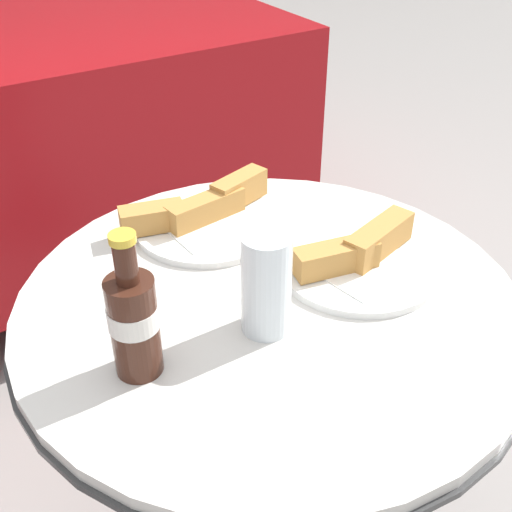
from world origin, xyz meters
TOP-DOWN VIEW (x-y plane):
  - bistro_table at (0.00, 0.00)m, footprint 0.77×0.77m
  - cola_bottle_left at (-0.23, -0.04)m, footprint 0.06×0.06m
  - drinking_glass at (-0.04, -0.06)m, footprint 0.07×0.07m
  - lunch_plate_near at (0.02, 0.23)m, footprint 0.29×0.26m
  - lunch_plate_far at (0.16, -0.01)m, footprint 0.26×0.26m

SIDE VIEW (x-z plane):
  - bistro_table at x=0.00m, z-range 0.22..0.96m
  - lunch_plate_far at x=0.16m, z-range 0.73..0.79m
  - lunch_plate_near at x=0.02m, z-range 0.73..0.80m
  - drinking_glass at x=-0.04m, z-range 0.74..0.89m
  - cola_bottle_left at x=-0.23m, z-range 0.72..0.93m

